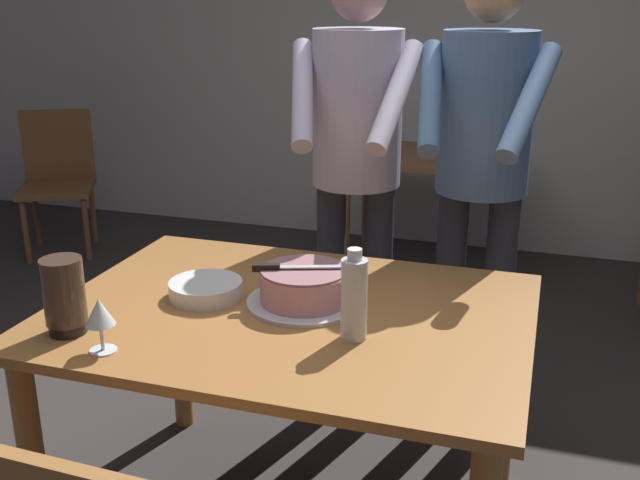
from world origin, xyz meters
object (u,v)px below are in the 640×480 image
person_cutting_cake (356,151)px  cake_knife (279,267)px  wine_glass_near (100,314)px  plate_stack (206,289)px  hurricane_lamp (64,296)px  cake_on_platter (304,288)px  person_standing_beside (483,157)px  background_chair_1 (58,176)px  water_bottle (354,298)px  background_table (428,182)px  main_dining_table (291,344)px

person_cutting_cake → cake_knife: bearing=-93.4°
cake_knife → wine_glass_near: 0.53m
plate_stack → hurricane_lamp: 0.42m
person_cutting_cake → plate_stack: bearing=-111.1°
cake_on_platter → cake_knife: 0.10m
person_standing_beside → background_chair_1: bearing=154.5°
cake_on_platter → wine_glass_near: wine_glass_near is taller
plate_stack → person_standing_beside: size_ratio=0.13×
cake_knife → person_standing_beside: size_ratio=0.15×
wine_glass_near → water_bottle: (0.59, 0.27, 0.01)m
cake_knife → person_standing_beside: bearing=55.6°
water_bottle → background_chair_1: 3.40m
cake_on_platter → hurricane_lamp: (-0.54, -0.37, 0.06)m
wine_glass_near → person_cutting_cake: size_ratio=0.08×
wine_glass_near → person_cutting_cake: 1.18m
background_table → background_chair_1: 2.37m
background_chair_1 → cake_on_platter: bearing=-40.4°
background_chair_1 → hurricane_lamp: bearing=-52.6°
cake_on_platter → background_table: bearing=90.4°
water_bottle → hurricane_lamp: 0.77m
main_dining_table → hurricane_lamp: size_ratio=6.49×
water_bottle → background_table: water_bottle is taller
person_cutting_cake → main_dining_table: bearing=-89.9°
cake_knife → background_chair_1: size_ratio=0.29×
main_dining_table → cake_knife: cake_knife is taller
main_dining_table → cake_on_platter: bearing=62.7°
person_cutting_cake → background_chair_1: size_ratio=1.91×
cake_on_platter → person_cutting_cake: bearing=92.4°
wine_glass_near → water_bottle: bearing=24.3°
person_cutting_cake → person_standing_beside: same height
plate_stack → background_chair_1: size_ratio=0.24×
plate_stack → wine_glass_near: wine_glass_near is taller
cake_knife → water_bottle: 0.30m
hurricane_lamp → person_cutting_cake: size_ratio=0.12×
plate_stack → wine_glass_near: 0.42m
background_table → background_chair_1: size_ratio=1.11×
hurricane_lamp → background_table: size_ratio=0.21×
wine_glass_near → background_chair_1: 3.18m
cake_on_platter → wine_glass_near: (-0.39, -0.44, 0.05)m
wine_glass_near → hurricane_lamp: bearing=156.4°
plate_stack → background_table: plate_stack is taller
water_bottle → background_chair_1: water_bottle is taller
water_bottle → person_standing_beside: bearing=75.4°
plate_stack → background_table: size_ratio=0.22×
cake_on_platter → water_bottle: (0.20, -0.17, 0.06)m
wine_glass_near → water_bottle: water_bottle is taller
water_bottle → background_chair_1: (-2.57, 2.20, -0.37)m
hurricane_lamp → wine_glass_near: bearing=-23.6°
cake_knife → water_bottle: water_bottle is taller
wine_glass_near → cake_on_platter: bearing=48.3°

